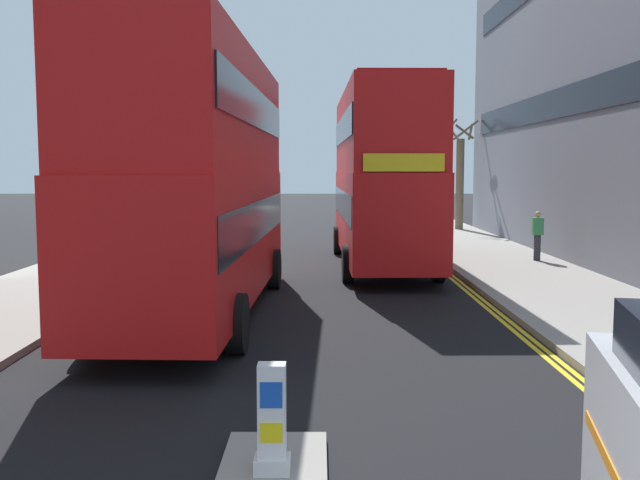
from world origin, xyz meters
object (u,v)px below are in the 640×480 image
Objects in this scene: keep_left_bollard at (271,423)px; double_decker_bus_away at (199,174)px; pedestrian_far at (536,235)px; double_decker_bus_oncoming at (380,172)px.

double_decker_bus_away reaches higher than keep_left_bollard.
double_decker_bus_away is at bearing 103.87° from keep_left_bollard.
keep_left_bollard is 18.13m from pedestrian_far.
double_decker_bus_oncoming is (2.44, 16.09, 2.42)m from keep_left_bollard.
pedestrian_far is (5.17, 0.36, -2.04)m from double_decker_bus_oncoming.
double_decker_bus_oncoming reaches higher than pedestrian_far.
keep_left_bollard is 0.10× the size of double_decker_bus_away.
double_decker_bus_oncoming is (4.52, 7.69, 0.00)m from double_decker_bus_away.
keep_left_bollard is at bearing -76.13° from double_decker_bus_away.
keep_left_bollard is 16.45m from double_decker_bus_oncoming.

